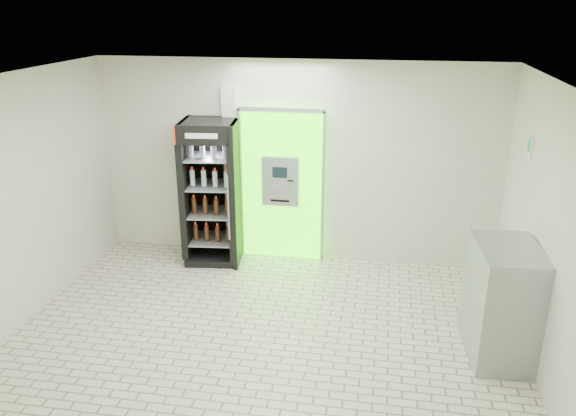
# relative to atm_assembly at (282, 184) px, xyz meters

# --- Properties ---
(ground) EXTENTS (6.00, 6.00, 0.00)m
(ground) POSITION_rel_atm_assembly_xyz_m (0.20, -2.41, -1.17)
(ground) COLOR beige
(ground) RESTS_ON ground
(room_shell) EXTENTS (6.00, 6.00, 6.00)m
(room_shell) POSITION_rel_atm_assembly_xyz_m (0.20, -2.41, 0.67)
(room_shell) COLOR silver
(room_shell) RESTS_ON ground
(atm_assembly) EXTENTS (1.30, 0.24, 2.33)m
(atm_assembly) POSITION_rel_atm_assembly_xyz_m (0.00, 0.00, 0.00)
(atm_assembly) COLOR #37E909
(atm_assembly) RESTS_ON ground
(pillar) EXTENTS (0.22, 0.11, 2.60)m
(pillar) POSITION_rel_atm_assembly_xyz_m (-0.78, 0.04, 0.13)
(pillar) COLOR silver
(pillar) RESTS_ON ground
(beverage_cooler) EXTENTS (0.89, 0.83, 2.16)m
(beverage_cooler) POSITION_rel_atm_assembly_xyz_m (-1.00, -0.27, -0.13)
(beverage_cooler) COLOR black
(beverage_cooler) RESTS_ON ground
(steel_cabinet) EXTENTS (0.74, 1.03, 1.31)m
(steel_cabinet) POSITION_rel_atm_assembly_xyz_m (2.86, -2.17, -0.52)
(steel_cabinet) COLOR #989A9E
(steel_cabinet) RESTS_ON ground
(exit_sign) EXTENTS (0.02, 0.22, 0.26)m
(exit_sign) POSITION_rel_atm_assembly_xyz_m (3.19, -1.01, 0.95)
(exit_sign) COLOR white
(exit_sign) RESTS_ON room_shell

